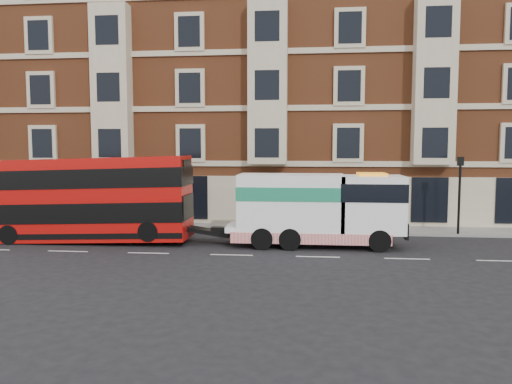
% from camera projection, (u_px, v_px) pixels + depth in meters
% --- Properties ---
extents(ground, '(120.00, 120.00, 0.00)m').
position_uv_depth(ground, '(232.00, 255.00, 23.28)').
color(ground, black).
rests_on(ground, ground).
extents(sidewalk, '(90.00, 3.00, 0.15)m').
position_uv_depth(sidewalk, '(250.00, 228.00, 30.70)').
color(sidewalk, slate).
rests_on(sidewalk, ground).
extents(victorian_terrace, '(45.00, 12.00, 20.40)m').
position_uv_depth(victorian_terrace, '(268.00, 80.00, 37.21)').
color(victorian_terrace, brown).
rests_on(victorian_terrace, ground).
extents(lamp_post_west, '(0.35, 0.15, 4.35)m').
position_uv_depth(lamp_post_west, '(148.00, 187.00, 29.80)').
color(lamp_post_west, black).
rests_on(lamp_post_west, sidewalk).
extents(lamp_post_east, '(0.35, 0.15, 4.35)m').
position_uv_depth(lamp_post_east, '(460.00, 189.00, 27.96)').
color(lamp_post_east, black).
rests_on(lamp_post_east, sidewalk).
extents(double_decker_bus, '(10.98, 2.52, 4.45)m').
position_uv_depth(double_decker_bus, '(86.00, 198.00, 26.40)').
color(double_decker_bus, '#B40C0A').
rests_on(double_decker_bus, ground).
extents(tow_truck, '(8.79, 2.60, 3.66)m').
position_uv_depth(tow_truck, '(315.00, 208.00, 25.20)').
color(tow_truck, white).
rests_on(tow_truck, ground).
extents(pedestrian, '(0.77, 0.74, 1.77)m').
position_uv_depth(pedestrian, '(45.00, 213.00, 30.56)').
color(pedestrian, '#1C2139').
rests_on(pedestrian, sidewalk).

